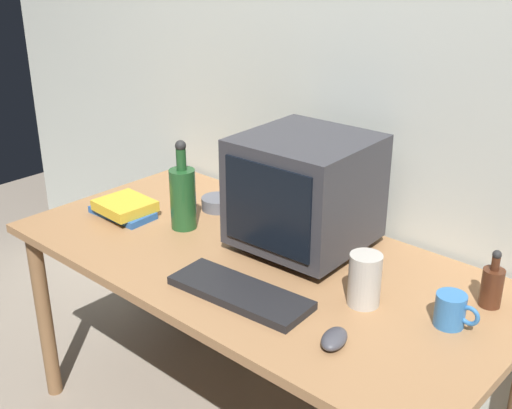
{
  "coord_description": "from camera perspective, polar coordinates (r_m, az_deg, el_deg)",
  "views": [
    {
      "loc": [
        1.21,
        -1.35,
        1.68
      ],
      "look_at": [
        0.0,
        0.0,
        0.9
      ],
      "focal_mm": 45.7,
      "sensor_mm": 36.0,
      "label": 1
    }
  ],
  "objects": [
    {
      "name": "computer_mouse",
      "position": [
        1.65,
        6.86,
        -11.59
      ],
      "size": [
        0.08,
        0.11,
        0.04
      ],
      "primitive_type": "ellipsoid",
      "rotation": [
        0.0,
        0.0,
        0.27
      ],
      "color": "#3F3F47",
      "rests_on": "desk"
    },
    {
      "name": "bottle_tall",
      "position": [
        2.22,
        -6.44,
        0.76
      ],
      "size": [
        0.09,
        0.09,
        0.31
      ],
      "color": "#1E4C23",
      "rests_on": "desk"
    },
    {
      "name": "cd_spindle",
      "position": [
        2.39,
        -3.36,
        0.12
      ],
      "size": [
        0.12,
        0.12,
        0.04
      ],
      "primitive_type": "cylinder",
      "color": "#595B66",
      "rests_on": "desk"
    },
    {
      "name": "desk",
      "position": [
        2.09,
        0.0,
        -6.59
      ],
      "size": [
        1.63,
        0.8,
        0.72
      ],
      "color": "#9E7047",
      "rests_on": "ground"
    },
    {
      "name": "bottle_short",
      "position": [
        1.89,
        19.96,
        -6.67
      ],
      "size": [
        0.06,
        0.06,
        0.17
      ],
      "color": "#472314",
      "rests_on": "desk"
    },
    {
      "name": "keyboard",
      "position": [
        1.84,
        -1.42,
        -7.72
      ],
      "size": [
        0.43,
        0.18,
        0.02
      ],
      "primitive_type": "cube",
      "rotation": [
        0.0,
        0.0,
        0.08
      ],
      "color": "black",
      "rests_on": "desk"
    },
    {
      "name": "metal_canister",
      "position": [
        1.8,
        9.49,
        -6.5
      ],
      "size": [
        0.09,
        0.09,
        0.15
      ],
      "primitive_type": "cylinder",
      "color": "#B7B2A8",
      "rests_on": "desk"
    },
    {
      "name": "mug",
      "position": [
        1.77,
        16.72,
        -8.86
      ],
      "size": [
        0.12,
        0.08,
        0.09
      ],
      "color": "#3370B2",
      "rests_on": "desk"
    },
    {
      "name": "book_stack",
      "position": [
        2.37,
        -11.48,
        -0.32
      ],
      "size": [
        0.24,
        0.17,
        0.06
      ],
      "color": "#28569E",
      "rests_on": "desk"
    },
    {
      "name": "crt_monitor",
      "position": [
        2.04,
        4.3,
        1.12
      ],
      "size": [
        0.4,
        0.4,
        0.37
      ],
      "color": "#333338",
      "rests_on": "desk"
    },
    {
      "name": "back_wall",
      "position": [
        2.22,
        8.16,
        11.74
      ],
      "size": [
        4.0,
        0.08,
        2.5
      ],
      "primitive_type": "cube",
      "color": "beige",
      "rests_on": "ground"
    }
  ]
}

